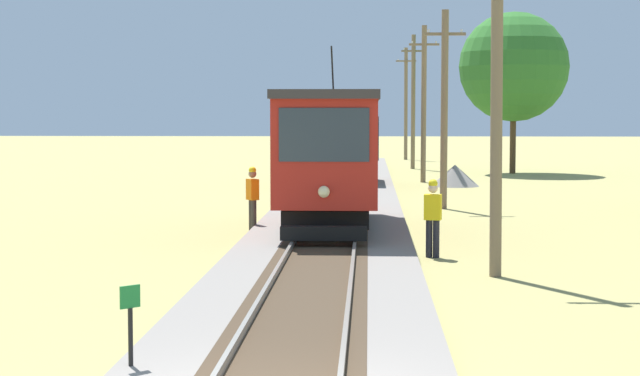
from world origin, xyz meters
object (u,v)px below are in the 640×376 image
trackside_signal_marker (130,327)px  utility_pole_far (424,102)px  track_worker (433,214)px  utility_pole_horizon (406,102)px  utility_pole_mid (444,107)px  second_worker (253,195)px  freight_car (345,151)px  red_tram (330,153)px  gravel_pile (455,175)px  tree_right_near (514,67)px  utility_pole_near_tram (497,71)px  utility_pole_distant (413,100)px

trackside_signal_marker → utility_pole_far: bearing=81.5°
track_worker → utility_pole_horizon: bearing=10.4°
utility_pole_mid → second_worker: (-5.76, -6.79, -2.47)m
utility_pole_mid → freight_car: bearing=108.5°
freight_car → trackside_signal_marker: size_ratio=4.41×
freight_car → second_worker: freight_car is taller
red_tram → second_worker: bearing=163.1°
track_worker → utility_pole_far: bearing=9.2°
utility_pole_mid → track_worker: bearing=-95.2°
gravel_pile → tree_right_near: 11.82m
second_worker → utility_pole_far: bearing=-136.3°
utility_pole_mid → tree_right_near: (5.15, 20.88, 2.22)m
utility_pole_near_tram → utility_pole_far: size_ratio=1.10×
utility_pole_horizon → tree_right_near: tree_right_near is taller
trackside_signal_marker → tree_right_near: bearing=76.5°
freight_car → utility_pole_near_tram: utility_pole_near_tram is taller
utility_pole_distant → utility_pole_horizon: (0.00, 11.97, -0.00)m
red_tram → utility_pole_distant: utility_pole_distant is taller
track_worker → tree_right_near: 33.80m
utility_pole_mid → track_worker: size_ratio=3.76×
utility_pole_mid → utility_pole_distant: size_ratio=0.87×
red_tram → gravel_pile: (4.85, 18.45, -1.72)m
red_tram → utility_pole_near_tram: bearing=-63.2°
red_tram → gravel_pile: red_tram is taller
utility_pole_mid → utility_pole_distant: (-0.00, 25.06, 0.49)m
utility_pole_near_tram → utility_pole_far: utility_pole_near_tram is taller
utility_pole_near_tram → gravel_pile: utility_pole_near_tram is taller
gravel_pile → track_worker: bearing=-95.9°
second_worker → tree_right_near: (10.91, 27.68, 4.69)m
utility_pole_near_tram → utility_pole_mid: size_ratio=1.20×
gravel_pile → utility_pole_near_tram: bearing=-92.9°
red_tram → track_worker: (2.49, -4.55, -1.21)m
red_tram → utility_pole_horizon: utility_pole_horizon is taller
utility_pole_horizon → trackside_signal_marker: (-5.47, -60.19, -3.27)m
utility_pole_distant → second_worker: utility_pole_distant is taller
red_tram → utility_pole_horizon: size_ratio=1.11×
utility_pole_horizon → track_worker: size_ratio=4.31×
red_tram → utility_pole_distant: (3.58, 32.52, 1.75)m
utility_pole_far → utility_pole_mid: bearing=-90.0°
utility_pole_horizon → utility_pole_near_tram: bearing=-90.0°
utility_pole_far → gravel_pile: size_ratio=3.37×
utility_pole_far → utility_pole_distant: bearing=90.0°
utility_pole_far → freight_car: bearing=-143.1°
utility_pole_mid → trackside_signal_marker: 23.95m
utility_pole_horizon → second_worker: (-5.76, -43.83, -2.96)m
gravel_pile → trackside_signal_marker: bearing=-101.2°
utility_pole_far → utility_pole_horizon: (0.00, 23.64, 0.21)m
utility_pole_near_tram → utility_pole_horizon: bearing=90.0°
freight_car → utility_pole_far: size_ratio=0.71×
freight_car → tree_right_near: 14.03m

